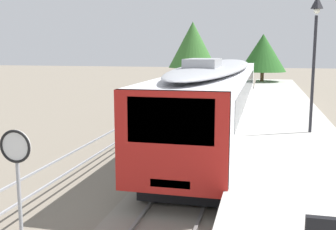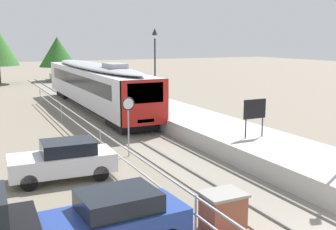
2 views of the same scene
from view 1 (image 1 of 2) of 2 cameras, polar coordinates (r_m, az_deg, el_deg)
name	(u,v)px [view 1 (image 1 of 2)]	position (r m, az deg, el deg)	size (l,w,h in m)	color
ground_plane	(143,145)	(18.11, -3.52, -4.22)	(160.00, 160.00, 0.00)	slate
track_rails	(210,148)	(17.49, 5.96, -4.63)	(3.20, 60.00, 0.14)	gray
commuter_train	(218,93)	(19.63, 7.03, 3.14)	(2.82, 20.62, 3.74)	silver
station_platform	(290,142)	(17.30, 16.74, -3.71)	(3.90, 60.00, 0.90)	#B7B5AD
platform_lamp_mid_platform	(315,39)	(17.04, 20.00, 10.08)	(0.34, 0.34, 5.35)	#232328
speed_limit_sign	(17,167)	(7.80, -20.51, -6.83)	(0.61, 0.10, 2.81)	#9EA0A5
tree_behind_carpark	(263,53)	(43.59, 13.21, 8.51)	(4.83, 4.83, 5.80)	brown
tree_behind_station_far	(193,45)	(43.79, 3.49, 9.84)	(5.11, 5.11, 7.12)	brown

